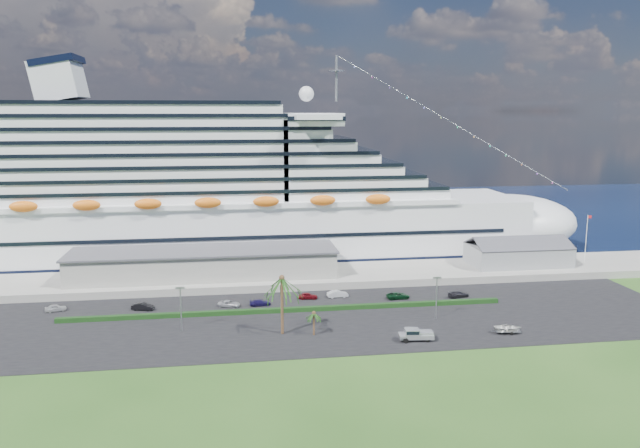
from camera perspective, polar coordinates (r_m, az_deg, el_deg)
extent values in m
plane|color=#254B19|center=(111.43, 1.94, -10.48)|extent=(420.00, 420.00, 0.00)
cube|color=black|center=(121.60, 1.01, -8.64)|extent=(140.00, 38.00, 0.12)
cube|color=gray|center=(148.81, -0.81, -4.75)|extent=(240.00, 20.00, 1.80)
cube|color=black|center=(236.56, -3.67, 0.65)|extent=(420.00, 160.00, 0.02)
cube|color=silver|center=(169.44, -8.61, -0.55)|extent=(160.00, 30.00, 16.00)
ellipsoid|color=silver|center=(186.86, 16.73, 0.14)|extent=(40.00, 30.00, 16.00)
cube|color=black|center=(170.84, -8.55, -2.79)|extent=(164.00, 30.60, 2.40)
cube|color=silver|center=(167.31, -12.95, 6.63)|extent=(128.00, 26.00, 24.80)
cube|color=silver|center=(167.90, -0.97, 9.56)|extent=(14.00, 38.00, 3.20)
cube|color=silver|center=(171.68, -22.75, 12.01)|extent=(11.58, 14.00, 11.58)
cylinder|color=gray|center=(169.18, 1.50, 13.16)|extent=(0.70, 0.70, 12.00)
ellipsoid|color=orange|center=(152.33, -10.22, 1.93)|extent=(90.00, 2.40, 2.60)
ellipsoid|color=orange|center=(183.65, -9.93, 3.34)|extent=(90.00, 2.40, 2.60)
cube|color=black|center=(169.30, -8.61, -0.28)|extent=(144.00, 30.40, 0.90)
cube|color=gray|center=(146.78, -10.55, -3.57)|extent=(60.00, 14.00, 6.00)
cube|color=#4C4C54|center=(146.08, -10.59, -2.39)|extent=(61.00, 15.00, 0.40)
cube|color=gray|center=(162.97, 17.65, -2.72)|extent=(24.00, 12.00, 4.80)
cube|color=#4C4C54|center=(159.60, 18.19, -1.69)|extent=(24.00, 6.31, 2.74)
cube|color=#4C4C54|center=(164.87, 17.27, -1.27)|extent=(24.00, 6.31, 2.74)
cylinder|color=silver|center=(170.85, 23.16, -1.25)|extent=(0.16, 0.16, 12.00)
cube|color=red|center=(170.16, 23.43, 0.61)|extent=(1.00, 0.04, 0.70)
cube|color=black|center=(125.18, -3.01, -7.85)|extent=(88.00, 1.10, 0.90)
cylinder|color=gray|center=(116.37, -12.59, -7.67)|extent=(0.24, 0.24, 8.00)
cube|color=gray|center=(115.20, -12.67, -5.73)|extent=(1.60, 0.35, 0.35)
cylinder|color=gray|center=(122.32, 10.60, -6.71)|extent=(0.24, 0.24, 8.00)
cube|color=gray|center=(121.20, 10.66, -4.85)|extent=(1.60, 0.35, 0.35)
cylinder|color=#47301E|center=(112.20, -3.48, -7.51)|extent=(0.54, 0.54, 10.50)
sphere|color=#47301E|center=(110.71, -3.51, -4.92)|extent=(0.98, 0.98, 0.98)
cylinder|color=#47301E|center=(112.36, -0.57, -9.16)|extent=(0.35, 0.35, 4.20)
sphere|color=#47301E|center=(111.68, -0.57, -8.14)|extent=(0.73, 0.73, 0.73)
imported|color=#B5B5B7|center=(136.07, -23.02, -7.08)|extent=(4.32, 2.69, 1.37)
imported|color=black|center=(131.03, -15.89, -7.27)|extent=(4.71, 2.67, 1.47)
imported|color=#A5A6AE|center=(129.57, -8.32, -7.23)|extent=(4.92, 3.40, 1.25)
imported|color=#1B1448|center=(129.56, -5.50, -7.17)|extent=(4.37, 1.92, 1.25)
imported|color=maroon|center=(133.30, -1.11, -6.59)|extent=(4.25, 2.18, 1.38)
imported|color=silver|center=(134.53, 1.63, -6.41)|extent=(4.61, 1.88, 1.49)
imported|color=black|center=(134.53, 7.15, -6.51)|extent=(5.09, 2.60, 1.37)
imported|color=black|center=(137.73, 12.54, -6.29)|extent=(4.98, 2.83, 1.36)
cylinder|color=black|center=(110.05, 7.87, -10.53)|extent=(0.91, 0.40, 0.89)
cylinder|color=black|center=(111.94, 7.56, -10.16)|extent=(0.91, 0.40, 0.89)
cylinder|color=black|center=(111.15, 9.82, -10.38)|extent=(0.91, 0.40, 0.89)
cylinder|color=black|center=(113.02, 9.48, -10.01)|extent=(0.91, 0.40, 0.89)
cube|color=#B1B5B9|center=(111.44, 8.77, -10.08)|extent=(6.19, 2.84, 0.78)
cube|color=#B1B5B9|center=(111.75, 9.58, -9.80)|extent=(2.87, 2.43, 0.61)
cube|color=#B1B5B9|center=(110.96, 8.40, -9.73)|extent=(2.65, 2.35, 1.05)
cube|color=black|center=(110.92, 8.40, -9.68)|extent=(2.43, 2.38, 0.61)
cube|color=#B1B5B9|center=(110.67, 7.50, -10.07)|extent=(1.21, 2.20, 0.39)
cube|color=gray|center=(118.34, 16.78, -9.34)|extent=(4.60, 2.26, 0.11)
cylinder|color=gray|center=(117.52, 15.88, -9.43)|extent=(2.10, 0.38, 0.08)
cylinder|color=black|center=(117.84, 17.12, -9.55)|extent=(0.64, 0.30, 0.61)
cylinder|color=black|center=(119.30, 16.77, -9.29)|extent=(0.64, 0.30, 0.61)
imported|color=silver|center=(118.16, 16.79, -9.08)|extent=(5.31, 4.14, 1.01)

